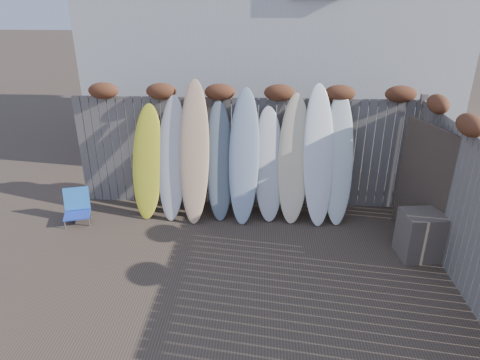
{
  "coord_description": "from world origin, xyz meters",
  "views": [
    {
      "loc": [
        0.32,
        -4.79,
        3.66
      ],
      "look_at": [
        0.0,
        1.2,
        1.0
      ],
      "focal_mm": 32.0,
      "sensor_mm": 36.0,
      "label": 1
    }
  ],
  "objects_px": {
    "wooden_crate": "(422,235)",
    "lattice_panel": "(425,185)",
    "beach_chair": "(77,207)",
    "surfboard_0": "(148,162)"
  },
  "relations": [
    {
      "from": "wooden_crate",
      "to": "lattice_panel",
      "type": "distance_m",
      "value": 0.78
    },
    {
      "from": "beach_chair",
      "to": "lattice_panel",
      "type": "height_order",
      "value": "lattice_panel"
    },
    {
      "from": "surfboard_0",
      "to": "lattice_panel",
      "type": "bearing_deg",
      "value": -3.01
    },
    {
      "from": "wooden_crate",
      "to": "surfboard_0",
      "type": "relative_size",
      "value": 0.36
    },
    {
      "from": "lattice_panel",
      "to": "wooden_crate",
      "type": "bearing_deg",
      "value": -123.03
    },
    {
      "from": "wooden_crate",
      "to": "surfboard_0",
      "type": "xyz_separation_m",
      "value": [
        -4.35,
        1.17,
        0.61
      ]
    },
    {
      "from": "beach_chair",
      "to": "wooden_crate",
      "type": "xyz_separation_m",
      "value": [
        5.55,
        -0.8,
        0.1
      ]
    },
    {
      "from": "wooden_crate",
      "to": "lattice_panel",
      "type": "bearing_deg",
      "value": 76.14
    },
    {
      "from": "beach_chair",
      "to": "surfboard_0",
      "type": "height_order",
      "value": "surfboard_0"
    },
    {
      "from": "beach_chair",
      "to": "surfboard_0",
      "type": "xyz_separation_m",
      "value": [
        1.2,
        0.38,
        0.7
      ]
    }
  ]
}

